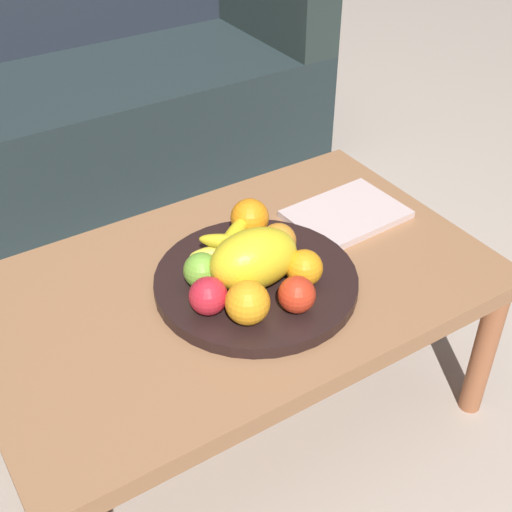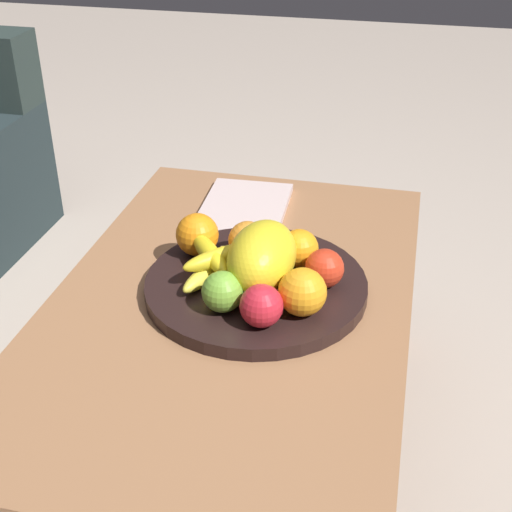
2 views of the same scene
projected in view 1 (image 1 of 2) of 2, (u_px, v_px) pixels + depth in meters
ground_plane at (238, 412)px, 1.61m from camera, size 8.00×8.00×0.00m
coffee_table at (235, 297)px, 1.39m from camera, size 1.02×0.63×0.40m
couch at (59, 98)px, 2.28m from camera, size 1.70×0.70×0.90m
fruit_bowl at (256, 281)px, 1.34m from camera, size 0.40×0.40×0.03m
melon_large_front at (254, 259)px, 1.29m from camera, size 0.18×0.12×0.12m
orange_front at (248, 303)px, 1.21m from camera, size 0.08×0.08×0.08m
orange_left at (304, 268)px, 1.30m from camera, size 0.07×0.07×0.07m
orange_right at (250, 218)px, 1.43m from camera, size 0.08×0.08×0.08m
orange_back at (278, 241)px, 1.37m from camera, size 0.07×0.07×0.07m
apple_front at (297, 295)px, 1.24m from camera, size 0.07×0.07×0.07m
apple_left at (202, 271)px, 1.29m from camera, size 0.07×0.07×0.07m
apple_right at (208, 296)px, 1.23m from camera, size 0.07×0.07×0.07m
banana_bunch at (233, 246)px, 1.36m from camera, size 0.17×0.15×0.06m
magazine at (346, 214)px, 1.54m from camera, size 0.26×0.19×0.02m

